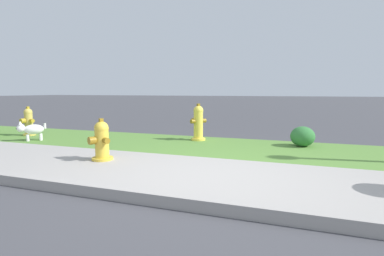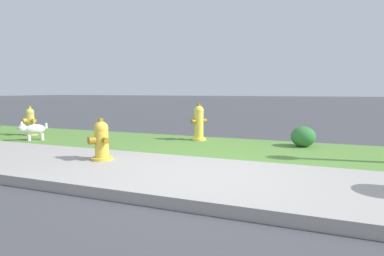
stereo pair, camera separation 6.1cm
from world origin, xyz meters
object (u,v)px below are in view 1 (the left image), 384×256
(fire_hydrant_far_end, at_px, (28,122))
(small_white_dog, at_px, (31,130))
(fire_hydrant_across_street, at_px, (101,141))
(fire_hydrant_by_grass_verge, at_px, (198,123))
(shrub_bush_far_verge, at_px, (303,136))

(fire_hydrant_far_end, bearing_deg, small_white_dog, 152.59)
(fire_hydrant_far_end, height_order, small_white_dog, fire_hydrant_far_end)
(fire_hydrant_across_street, relative_size, small_white_dog, 1.37)
(fire_hydrant_by_grass_verge, height_order, fire_hydrant_far_end, fire_hydrant_by_grass_verge)
(fire_hydrant_far_end, xyz_separation_m, shrub_bush_far_verge, (6.21, 0.69, -0.14))
(fire_hydrant_by_grass_verge, distance_m, small_white_dog, 3.61)
(fire_hydrant_far_end, bearing_deg, shrub_bush_far_verge, -162.29)
(shrub_bush_far_verge, bearing_deg, small_white_dog, -167.24)
(shrub_bush_far_verge, bearing_deg, fire_hydrant_far_end, -173.62)
(fire_hydrant_across_street, xyz_separation_m, small_white_dog, (-2.58, 1.05, -0.06))
(fire_hydrant_across_street, bearing_deg, shrub_bush_far_verge, -112.86)
(shrub_bush_far_verge, bearing_deg, fire_hydrant_across_street, -142.01)
(fire_hydrant_far_end, xyz_separation_m, fire_hydrant_across_street, (3.27, -1.60, -0.03))
(fire_hydrant_across_street, height_order, shrub_bush_far_verge, fire_hydrant_across_street)
(fire_hydrant_across_street, height_order, small_white_dog, fire_hydrant_across_street)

